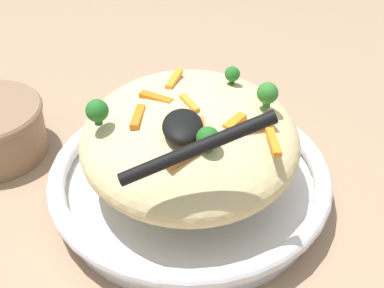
# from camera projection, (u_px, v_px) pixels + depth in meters

# --- Properties ---
(ground_plane) EXTENTS (2.40, 2.40, 0.00)m
(ground_plane) POSITION_uv_depth(u_px,v_px,m) (192.00, 196.00, 0.63)
(ground_plane) COLOR #9E7F60
(serving_bowl) EXTENTS (0.32, 0.32, 0.05)m
(serving_bowl) POSITION_uv_depth(u_px,v_px,m) (192.00, 180.00, 0.62)
(serving_bowl) COLOR silver
(serving_bowl) RESTS_ON ground_plane
(pasta_mound) EXTENTS (0.26, 0.24, 0.09)m
(pasta_mound) POSITION_uv_depth(u_px,v_px,m) (192.00, 138.00, 0.58)
(pasta_mound) COLOR #DBC689
(pasta_mound) RESTS_ON serving_bowl
(carrot_piece_0) EXTENTS (0.03, 0.01, 0.01)m
(carrot_piece_0) POSITION_uv_depth(u_px,v_px,m) (203.00, 127.00, 0.52)
(carrot_piece_0) COLOR orange
(carrot_piece_0) RESTS_ON pasta_mound
(carrot_piece_1) EXTENTS (0.04, 0.02, 0.01)m
(carrot_piece_1) POSITION_uv_depth(u_px,v_px,m) (177.00, 79.00, 0.60)
(carrot_piece_1) COLOR orange
(carrot_piece_1) RESTS_ON pasta_mound
(carrot_piece_2) EXTENTS (0.03, 0.04, 0.01)m
(carrot_piece_2) POSITION_uv_depth(u_px,v_px,m) (159.00, 98.00, 0.57)
(carrot_piece_2) COLOR orange
(carrot_piece_2) RESTS_ON pasta_mound
(carrot_piece_3) EXTENTS (0.03, 0.02, 0.01)m
(carrot_piece_3) POSITION_uv_depth(u_px,v_px,m) (191.00, 104.00, 0.55)
(carrot_piece_3) COLOR orange
(carrot_piece_3) RESTS_ON pasta_mound
(carrot_piece_4) EXTENTS (0.04, 0.01, 0.01)m
(carrot_piece_4) POSITION_uv_depth(u_px,v_px,m) (276.00, 142.00, 0.51)
(carrot_piece_4) COLOR orange
(carrot_piece_4) RESTS_ON pasta_mound
(carrot_piece_5) EXTENTS (0.03, 0.04, 0.01)m
(carrot_piece_5) POSITION_uv_depth(u_px,v_px,m) (185.00, 156.00, 0.49)
(carrot_piece_5) COLOR orange
(carrot_piece_5) RESTS_ON pasta_mound
(carrot_piece_6) EXTENTS (0.04, 0.01, 0.01)m
(carrot_piece_6) POSITION_uv_depth(u_px,v_px,m) (140.00, 117.00, 0.54)
(carrot_piece_6) COLOR orange
(carrot_piece_6) RESTS_ON pasta_mound
(carrot_piece_7) EXTENTS (0.03, 0.03, 0.01)m
(carrot_piece_7) POSITION_uv_depth(u_px,v_px,m) (237.00, 122.00, 0.54)
(carrot_piece_7) COLOR orange
(carrot_piece_7) RESTS_ON pasta_mound
(carrot_piece_8) EXTENTS (0.03, 0.04, 0.01)m
(carrot_piece_8) POSITION_uv_depth(u_px,v_px,m) (261.00, 124.00, 0.53)
(carrot_piece_8) COLOR orange
(carrot_piece_8) RESTS_ON pasta_mound
(broccoli_floret_0) EXTENTS (0.02, 0.02, 0.03)m
(broccoli_floret_0) POSITION_uv_depth(u_px,v_px,m) (100.00, 111.00, 0.53)
(broccoli_floret_0) COLOR #205B1C
(broccoli_floret_0) RESTS_ON pasta_mound
(broccoli_floret_1) EXTENTS (0.02, 0.02, 0.03)m
(broccoli_floret_1) POSITION_uv_depth(u_px,v_px,m) (270.00, 94.00, 0.56)
(broccoli_floret_1) COLOR #296820
(broccoli_floret_1) RESTS_ON pasta_mound
(broccoli_floret_2) EXTENTS (0.02, 0.02, 0.02)m
(broccoli_floret_2) POSITION_uv_depth(u_px,v_px,m) (235.00, 74.00, 0.60)
(broccoli_floret_2) COLOR #205B1C
(broccoli_floret_2) RESTS_ON pasta_mound
(broccoli_floret_3) EXTENTS (0.02, 0.02, 0.03)m
(broccoli_floret_3) POSITION_uv_depth(u_px,v_px,m) (211.00, 138.00, 0.50)
(broccoli_floret_3) COLOR #205B1C
(broccoli_floret_3) RESTS_ON pasta_mound
(serving_spoon) EXTENTS (0.11, 0.14, 0.06)m
(serving_spoon) POSITION_uv_depth(u_px,v_px,m) (190.00, 133.00, 0.49)
(serving_spoon) COLOR black
(serving_spoon) RESTS_ON pasta_mound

